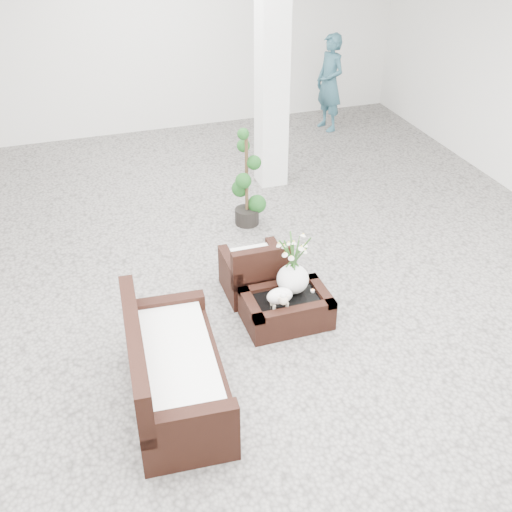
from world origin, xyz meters
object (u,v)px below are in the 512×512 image
object	(u,v)px
coffee_table	(286,310)
armchair	(255,265)
loveseat	(176,362)
topiary	(247,178)

from	to	relation	value
coffee_table	armchair	distance (m)	0.69
loveseat	topiary	size ratio (longest dim) A/B	1.23
loveseat	topiary	xyz separation A→B (m)	(1.60, 2.94, 0.23)
coffee_table	topiary	xyz separation A→B (m)	(0.26, 2.19, 0.52)
armchair	loveseat	bearing A→B (deg)	50.09
loveseat	topiary	bearing A→B (deg)	-24.43
coffee_table	armchair	world-z (taller)	armchair
coffee_table	armchair	size ratio (longest dim) A/B	1.24
armchair	topiary	size ratio (longest dim) A/B	0.54
coffee_table	topiary	bearing A→B (deg)	83.33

